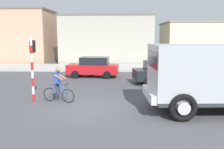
{
  "coord_description": "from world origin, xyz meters",
  "views": [
    {
      "loc": [
        1.33,
        -10.75,
        3.27
      ],
      "look_at": [
        0.89,
        2.5,
        1.2
      ],
      "focal_mm": 40.03,
      "sensor_mm": 36.0,
      "label": 1
    }
  ],
  "objects_px": {
    "cyclist": "(58,85)",
    "car_red_near": "(187,66)",
    "pedestrian_near_kerb": "(92,66)",
    "car_far_side": "(93,67)",
    "truck_foreground": "(212,74)",
    "car_white_mid": "(163,72)",
    "traffic_light_pole": "(32,60)"
  },
  "relations": [
    {
      "from": "cyclist",
      "to": "pedestrian_near_kerb",
      "type": "bearing_deg",
      "value": 84.89
    },
    {
      "from": "cyclist",
      "to": "car_far_side",
      "type": "bearing_deg",
      "value": 83.1
    },
    {
      "from": "cyclist",
      "to": "car_red_near",
      "type": "relative_size",
      "value": 0.4
    },
    {
      "from": "car_far_side",
      "to": "traffic_light_pole",
      "type": "bearing_deg",
      "value": -105.75
    },
    {
      "from": "truck_foreground",
      "to": "car_white_mid",
      "type": "xyz_separation_m",
      "value": [
        -1.0,
        6.39,
        -0.85
      ]
    },
    {
      "from": "traffic_light_pole",
      "to": "car_far_side",
      "type": "relative_size",
      "value": 0.78
    },
    {
      "from": "car_red_near",
      "to": "pedestrian_near_kerb",
      "type": "bearing_deg",
      "value": -178.16
    },
    {
      "from": "traffic_light_pole",
      "to": "car_red_near",
      "type": "height_order",
      "value": "traffic_light_pole"
    },
    {
      "from": "truck_foreground",
      "to": "cyclist",
      "type": "height_order",
      "value": "truck_foreground"
    },
    {
      "from": "car_far_side",
      "to": "car_red_near",
      "type": "bearing_deg",
      "value": 5.56
    },
    {
      "from": "traffic_light_pole",
      "to": "pedestrian_near_kerb",
      "type": "distance_m",
      "value": 8.46
    },
    {
      "from": "traffic_light_pole",
      "to": "car_white_mid",
      "type": "distance_m",
      "value": 8.87
    },
    {
      "from": "car_white_mid",
      "to": "car_red_near",
      "type": "bearing_deg",
      "value": 53.11
    },
    {
      "from": "cyclist",
      "to": "car_red_near",
      "type": "xyz_separation_m",
      "value": [
        8.53,
        8.4,
        -0.05
      ]
    },
    {
      "from": "truck_foreground",
      "to": "car_white_mid",
      "type": "bearing_deg",
      "value": 98.89
    },
    {
      "from": "truck_foreground",
      "to": "car_red_near",
      "type": "height_order",
      "value": "truck_foreground"
    },
    {
      "from": "car_far_side",
      "to": "truck_foreground",
      "type": "bearing_deg",
      "value": -56.18
    },
    {
      "from": "truck_foreground",
      "to": "traffic_light_pole",
      "type": "xyz_separation_m",
      "value": [
        -8.21,
        1.39,
        0.4
      ]
    },
    {
      "from": "car_red_near",
      "to": "car_far_side",
      "type": "xyz_separation_m",
      "value": [
        -7.6,
        -0.74,
        0.0
      ]
    },
    {
      "from": "traffic_light_pole",
      "to": "cyclist",
      "type": "bearing_deg",
      "value": -0.59
    },
    {
      "from": "cyclist",
      "to": "car_white_mid",
      "type": "xyz_separation_m",
      "value": [
        5.98,
        5.01,
        -0.05
      ]
    },
    {
      "from": "traffic_light_pole",
      "to": "car_far_side",
      "type": "distance_m",
      "value": 8.05
    },
    {
      "from": "car_red_near",
      "to": "car_far_side",
      "type": "distance_m",
      "value": 7.64
    },
    {
      "from": "car_red_near",
      "to": "car_white_mid",
      "type": "bearing_deg",
      "value": -126.89
    },
    {
      "from": "car_white_mid",
      "to": "pedestrian_near_kerb",
      "type": "xyz_separation_m",
      "value": [
        -5.26,
        3.14,
        0.03
      ]
    },
    {
      "from": "cyclist",
      "to": "car_red_near",
      "type": "distance_m",
      "value": 11.97
    },
    {
      "from": "car_red_near",
      "to": "car_far_side",
      "type": "relative_size",
      "value": 1.05
    },
    {
      "from": "cyclist",
      "to": "car_far_side",
      "type": "height_order",
      "value": "cyclist"
    },
    {
      "from": "cyclist",
      "to": "pedestrian_near_kerb",
      "type": "height_order",
      "value": "cyclist"
    },
    {
      "from": "car_red_near",
      "to": "pedestrian_near_kerb",
      "type": "distance_m",
      "value": 7.81
    },
    {
      "from": "cyclist",
      "to": "traffic_light_pole",
      "type": "relative_size",
      "value": 0.54
    },
    {
      "from": "pedestrian_near_kerb",
      "to": "car_red_near",
      "type": "bearing_deg",
      "value": 1.84
    }
  ]
}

